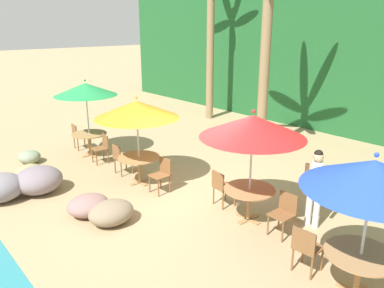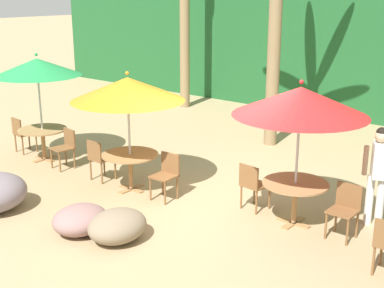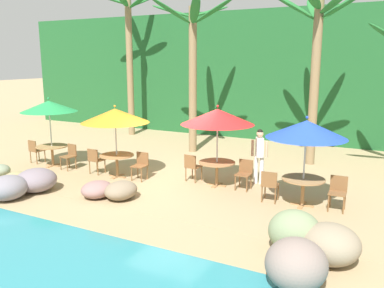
% 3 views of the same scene
% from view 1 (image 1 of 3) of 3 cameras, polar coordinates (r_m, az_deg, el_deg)
% --- Properties ---
extents(ground_plane, '(120.00, 120.00, 0.00)m').
position_cam_1_polar(ground_plane, '(9.09, 0.92, -9.02)').
color(ground_plane, tan).
extents(terrace_deck, '(18.00, 5.20, 0.01)m').
position_cam_1_polar(terrace_deck, '(9.09, 0.92, -9.00)').
color(terrace_deck, tan).
rests_on(terrace_deck, ground).
extents(foliage_backdrop, '(28.00, 2.40, 6.00)m').
position_cam_1_polar(foliage_backdrop, '(15.68, 26.87, 11.88)').
color(foliage_backdrop, '#1E5628').
rests_on(foliage_backdrop, ground).
extents(rock_seawall, '(13.61, 3.23, 0.86)m').
position_cam_1_polar(rock_seawall, '(7.19, -16.23, -14.45)').
color(rock_seawall, '#9A8D5D').
rests_on(rock_seawall, ground).
extents(umbrella_green, '(1.94, 1.94, 2.46)m').
position_cam_1_polar(umbrella_green, '(12.21, -15.75, 7.93)').
color(umbrella_green, silver).
rests_on(umbrella_green, ground).
extents(dining_table_green, '(1.10, 1.10, 0.74)m').
position_cam_1_polar(dining_table_green, '(12.54, -15.17, 1.00)').
color(dining_table_green, '#A37547').
rests_on(dining_table_green, ground).
extents(chair_green_seaward, '(0.47, 0.48, 0.87)m').
position_cam_1_polar(chair_green_seaward, '(11.83, -13.35, -0.37)').
color(chair_green_seaward, brown).
rests_on(chair_green_seaward, ground).
extents(chair_green_inland, '(0.46, 0.47, 0.87)m').
position_cam_1_polar(chair_green_inland, '(13.32, -16.80, 1.37)').
color(chair_green_inland, brown).
rests_on(chair_green_inland, ground).
extents(umbrella_orange, '(2.16, 2.16, 2.35)m').
position_cam_1_polar(umbrella_orange, '(9.71, -8.33, 5.18)').
color(umbrella_orange, silver).
rests_on(umbrella_orange, ground).
extents(dining_table_orange, '(1.10, 1.10, 0.74)m').
position_cam_1_polar(dining_table_orange, '(10.10, -7.98, -2.59)').
color(dining_table_orange, '#A37547').
rests_on(dining_table_orange, ground).
extents(chair_orange_seaward, '(0.44, 0.44, 0.87)m').
position_cam_1_polar(chair_orange_seaward, '(9.55, -4.52, -4.33)').
color(chair_orange_seaward, brown).
rests_on(chair_orange_seaward, ground).
extents(chair_orange_inland, '(0.43, 0.44, 0.87)m').
position_cam_1_polar(chair_orange_inland, '(10.79, -10.74, -1.97)').
color(chair_orange_inland, brown).
rests_on(chair_orange_inland, ground).
extents(umbrella_red, '(2.18, 2.18, 2.45)m').
position_cam_1_polar(umbrella_red, '(7.72, 9.13, 2.64)').
color(umbrella_red, silver).
rests_on(umbrella_red, ground).
extents(dining_table_red, '(1.10, 1.10, 0.74)m').
position_cam_1_polar(dining_table_red, '(8.23, 8.62, -7.46)').
color(dining_table_red, '#A37547').
rests_on(dining_table_red, ground).
extents(chair_red_seaward, '(0.42, 0.43, 0.87)m').
position_cam_1_polar(chair_red_seaward, '(7.88, 13.76, -9.82)').
color(chair_red_seaward, brown).
rests_on(chair_red_seaward, ground).
extents(chair_red_inland, '(0.47, 0.48, 0.87)m').
position_cam_1_polar(chair_red_inland, '(8.81, 4.46, -6.29)').
color(chair_red_inland, brown).
rests_on(chair_red_inland, ground).
extents(umbrella_blue, '(2.04, 2.04, 2.37)m').
position_cam_1_polar(umbrella_blue, '(5.97, 25.65, -4.24)').
color(umbrella_blue, silver).
rests_on(umbrella_blue, ground).
extents(dining_table_blue, '(1.10, 1.10, 0.74)m').
position_cam_1_polar(dining_table_blue, '(6.60, 23.97, -15.76)').
color(dining_table_blue, '#A37547').
rests_on(dining_table_blue, ground).
extents(chair_blue_inland, '(0.45, 0.46, 0.87)m').
position_cam_1_polar(chair_blue_inland, '(6.85, 16.79, -14.59)').
color(chair_blue_inland, brown).
rests_on(chair_blue_inland, ground).
extents(palm_tree_nearest, '(3.05, 3.10, 6.88)m').
position_cam_1_polar(palm_tree_nearest, '(16.75, 2.87, 18.81)').
color(palm_tree_nearest, olive).
rests_on(palm_tree_nearest, ground).
extents(palm_tree_second, '(3.75, 3.48, 6.05)m').
position_cam_1_polar(palm_tree_second, '(12.21, 11.25, 17.54)').
color(palm_tree_second, olive).
rests_on(palm_tree_second, ground).
extents(waiter_in_white, '(0.52, 0.39, 1.70)m').
position_cam_1_polar(waiter_in_white, '(8.14, 18.09, -5.61)').
color(waiter_in_white, white).
rests_on(waiter_in_white, ground).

